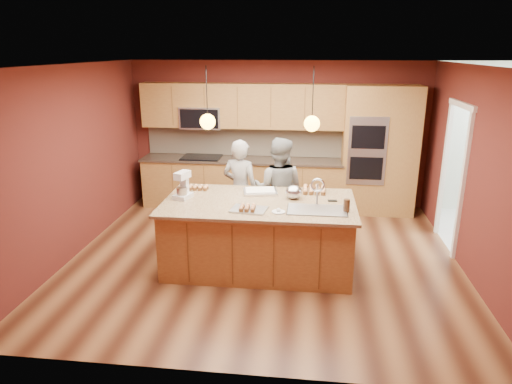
# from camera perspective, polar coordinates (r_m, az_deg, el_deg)

# --- Properties ---
(floor) EXTENTS (5.50, 5.50, 0.00)m
(floor) POSITION_cam_1_polar(r_m,az_deg,el_deg) (6.69, 0.98, -8.18)
(floor) COLOR #422113
(floor) RESTS_ON ground
(ceiling) EXTENTS (5.50, 5.50, 0.00)m
(ceiling) POSITION_cam_1_polar(r_m,az_deg,el_deg) (6.03, 1.11, 15.61)
(ceiling) COLOR white
(ceiling) RESTS_ON ground
(wall_back) EXTENTS (5.50, 0.00, 5.50)m
(wall_back) POSITION_cam_1_polar(r_m,az_deg,el_deg) (8.66, 2.70, 7.19)
(wall_back) COLOR #531C17
(wall_back) RESTS_ON ground
(wall_front) EXTENTS (5.50, 0.00, 5.50)m
(wall_front) POSITION_cam_1_polar(r_m,az_deg,el_deg) (3.87, -2.66, -6.12)
(wall_front) COLOR #531C17
(wall_front) RESTS_ON ground
(wall_left) EXTENTS (0.00, 5.00, 5.00)m
(wall_left) POSITION_cam_1_polar(r_m,az_deg,el_deg) (7.04, -21.88, 3.52)
(wall_left) COLOR #531C17
(wall_left) RESTS_ON ground
(wall_right) EXTENTS (0.00, 5.00, 5.00)m
(wall_right) POSITION_cam_1_polar(r_m,az_deg,el_deg) (6.56, 25.70, 2.08)
(wall_right) COLOR #531C17
(wall_right) RESTS_ON ground
(cabinet_run) EXTENTS (3.74, 0.64, 2.30)m
(cabinet_run) POSITION_cam_1_polar(r_m,az_deg,el_deg) (8.56, -2.02, 4.57)
(cabinet_run) COLOR brown
(cabinet_run) RESTS_ON floor
(oven_column) EXTENTS (1.30, 0.62, 2.30)m
(oven_column) POSITION_cam_1_polar(r_m,az_deg,el_deg) (8.47, 15.12, 4.99)
(oven_column) COLOR brown
(oven_column) RESTS_ON floor
(doorway_trim) EXTENTS (0.08, 1.11, 2.20)m
(doorway_trim) POSITION_cam_1_polar(r_m,az_deg,el_deg) (7.36, 23.35, 1.50)
(doorway_trim) COLOR white
(doorway_trim) RESTS_ON wall_right
(pendant_left) EXTENTS (0.20, 0.20, 0.80)m
(pendant_left) POSITION_cam_1_polar(r_m,az_deg,el_deg) (5.96, -6.07, 8.77)
(pendant_left) COLOR black
(pendant_left) RESTS_ON ceiling
(pendant_right) EXTENTS (0.20, 0.20, 0.80)m
(pendant_right) POSITION_cam_1_polar(r_m,az_deg,el_deg) (5.82, 7.00, 8.52)
(pendant_right) COLOR black
(pendant_right) RESTS_ON ceiling
(island) EXTENTS (2.56, 1.43, 1.32)m
(island) POSITION_cam_1_polar(r_m,az_deg,el_deg) (6.26, 0.50, -5.21)
(island) COLOR brown
(island) RESTS_ON floor
(person_left) EXTENTS (0.66, 0.53, 1.59)m
(person_left) POSITION_cam_1_polar(r_m,az_deg,el_deg) (7.11, -1.96, 0.28)
(person_left) COLOR black
(person_left) RESTS_ON floor
(person_right) EXTENTS (0.87, 0.72, 1.63)m
(person_right) POSITION_cam_1_polar(r_m,az_deg,el_deg) (7.04, 2.83, 0.27)
(person_right) COLOR gray
(person_right) RESTS_ON floor
(stand_mixer) EXTENTS (0.26, 0.31, 0.37)m
(stand_mixer) POSITION_cam_1_polar(r_m,az_deg,el_deg) (6.29, -9.14, 0.66)
(stand_mixer) COLOR silver
(stand_mixer) RESTS_ON island
(sheet_cake) EXTENTS (0.53, 0.43, 0.05)m
(sheet_cake) POSITION_cam_1_polar(r_m,az_deg,el_deg) (6.47, 0.53, 0.09)
(sheet_cake) COLOR silver
(sheet_cake) RESTS_ON island
(cooling_rack) EXTENTS (0.48, 0.37, 0.02)m
(cooling_rack) POSITION_cam_1_polar(r_m,az_deg,el_deg) (5.78, -0.90, -2.18)
(cooling_rack) COLOR #B1B5B9
(cooling_rack) RESTS_ON island
(mixing_bowl) EXTENTS (0.23, 0.23, 0.20)m
(mixing_bowl) POSITION_cam_1_polar(r_m,az_deg,el_deg) (6.22, 4.74, -0.01)
(mixing_bowl) COLOR #BBBEC2
(mixing_bowl) RESTS_ON island
(plate) EXTENTS (0.17, 0.17, 0.01)m
(plate) POSITION_cam_1_polar(r_m,az_deg,el_deg) (5.71, 2.83, -2.49)
(plate) COLOR silver
(plate) RESTS_ON island
(tumbler) EXTENTS (0.08, 0.08, 0.16)m
(tumbler) POSITION_cam_1_polar(r_m,az_deg,el_deg) (5.82, 11.26, -1.66)
(tumbler) COLOR #3B2414
(tumbler) RESTS_ON island
(phone) EXTENTS (0.13, 0.08, 0.01)m
(phone) POSITION_cam_1_polar(r_m,az_deg,el_deg) (6.20, 9.54, -1.08)
(phone) COLOR black
(phone) RESTS_ON island
(cupcakes_left) EXTENTS (0.31, 0.15, 0.07)m
(cupcakes_left) POSITION_cam_1_polar(r_m,az_deg,el_deg) (6.66, -7.25, 0.57)
(cupcakes_left) COLOR tan
(cupcakes_left) RESTS_ON island
(cupcakes_rack) EXTENTS (0.21, 0.21, 0.06)m
(cupcakes_rack) POSITION_cam_1_polar(r_m,az_deg,el_deg) (5.72, -1.11, -1.96)
(cupcakes_rack) COLOR tan
(cupcakes_rack) RESTS_ON island
(cupcakes_right) EXTENTS (0.34, 0.34, 0.08)m
(cupcakes_right) POSITION_cam_1_polar(r_m,az_deg,el_deg) (6.54, 7.31, 0.30)
(cupcakes_right) COLOR tan
(cupcakes_right) RESTS_ON island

